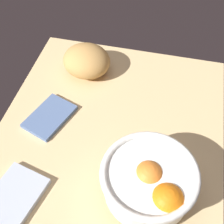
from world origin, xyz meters
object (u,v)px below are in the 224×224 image
Objects in this scene: napkin_folded at (15,195)px; napkin_spare at (50,117)px; bread_loaf at (87,61)px; fruit_bowl at (150,182)px.

napkin_folded reaches higher than napkin_spare.
napkin_folded is 0.98× the size of napkin_spare.
napkin_spare is at bearing -13.85° from bread_loaf.
napkin_spare is at bearing -178.63° from napkin_folded.
fruit_bowl is at bearing 61.14° from napkin_spare.
fruit_bowl is at bearing 34.16° from bread_loaf.
napkin_folded is at bearing -76.51° from fruit_bowl.
napkin_spare is at bearing -118.86° from fruit_bowl.
fruit_bowl is 30.64cm from napkin_folded.
napkin_spare is (20.11, -4.96, -3.96)cm from bread_loaf.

